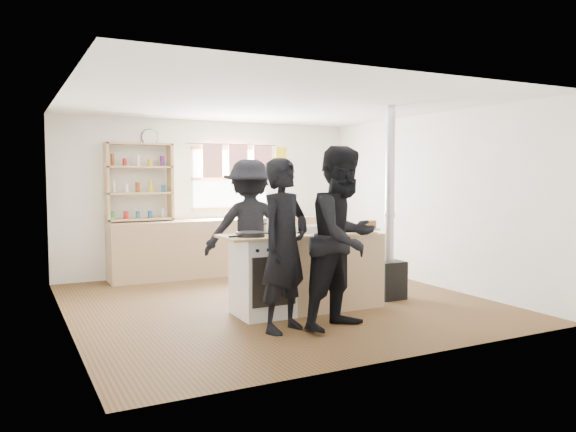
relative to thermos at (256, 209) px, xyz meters
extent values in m
cube|color=brown|center=(-0.70, -2.22, -1.04)|extent=(5.00, 5.00, 0.01)
cube|color=tan|center=(-0.70, 0.00, -0.59)|extent=(3.40, 0.55, 0.90)
cube|color=tan|center=(-1.90, 0.12, -0.10)|extent=(1.00, 0.28, 0.03)
cube|color=tan|center=(-1.90, 0.12, 0.30)|extent=(1.00, 0.28, 0.03)
cube|color=tan|center=(-1.90, 0.12, 0.70)|extent=(1.00, 0.28, 0.03)
cube|color=tan|center=(-1.90, 0.12, 1.05)|extent=(1.00, 0.28, 0.03)
cube|color=tan|center=(-2.38, 0.12, 0.46)|extent=(0.04, 0.28, 1.20)
cube|color=tan|center=(-1.42, 0.12, 0.46)|extent=(0.04, 0.28, 1.20)
cylinder|color=silver|center=(0.00, 0.00, 0.00)|extent=(0.10, 0.10, 0.28)
cube|color=white|center=(-1.15, -2.77, -0.59)|extent=(0.60, 0.60, 0.90)
cube|color=tan|center=(-0.25, -2.77, -0.59)|extent=(1.20, 0.60, 0.90)
cube|color=tan|center=(-0.70, -2.77, -0.12)|extent=(1.84, 0.64, 0.03)
cylinder|color=black|center=(-1.33, -2.84, -0.08)|extent=(0.44, 0.44, 0.05)
cylinder|color=#2A571E|center=(-1.33, -2.84, -0.07)|extent=(0.29, 0.29, 0.02)
cube|color=silver|center=(-0.51, -2.72, -0.07)|extent=(0.38, 0.30, 0.08)
cube|color=brown|center=(-0.51, -2.72, -0.05)|extent=(0.32, 0.26, 0.02)
cylinder|color=silver|center=(-0.92, -2.61, -0.03)|extent=(0.23, 0.23, 0.16)
cylinder|color=silver|center=(-0.92, -2.61, 0.06)|extent=(0.24, 0.24, 0.01)
sphere|color=black|center=(-0.92, -2.61, 0.07)|extent=(0.03, 0.03, 0.03)
cylinder|color=silver|center=(-0.22, -2.77, -0.01)|extent=(0.29, 0.29, 0.19)
cylinder|color=silver|center=(-0.22, -2.77, 0.09)|extent=(0.30, 0.30, 0.01)
sphere|color=black|center=(-0.22, -2.77, 0.10)|extent=(0.03, 0.03, 0.03)
cube|color=tan|center=(0.23, -2.87, -0.10)|extent=(0.33, 0.29, 0.02)
cube|color=olive|center=(0.23, -2.87, -0.04)|extent=(0.25, 0.18, 0.10)
cube|color=black|center=(0.69, -2.70, -0.79)|extent=(0.35, 0.35, 0.49)
cylinder|color=#ADADB2|center=(0.69, -2.70, 0.46)|extent=(0.12, 0.12, 2.01)
imported|color=black|center=(-1.21, -3.45, -0.15)|extent=(0.77, 0.66, 1.79)
imported|color=black|center=(-0.61, -3.64, -0.08)|extent=(1.11, 0.98, 1.91)
imported|color=black|center=(-0.92, -1.86, -0.13)|extent=(1.31, 0.98, 1.81)
camera|label=1|loc=(-3.78, -8.56, 0.58)|focal=35.00mm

